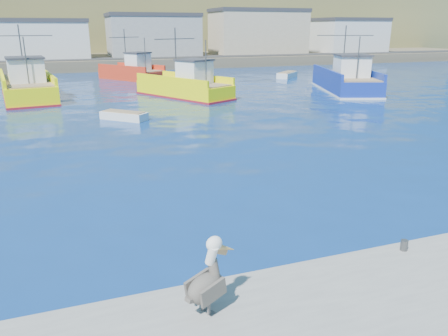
% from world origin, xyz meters
% --- Properties ---
extents(ground, '(260.00, 260.00, 0.00)m').
position_xyz_m(ground, '(0.00, 0.00, 0.00)').
color(ground, navy).
rests_on(ground, ground).
extents(dock_bollards, '(36.20, 0.20, 0.30)m').
position_xyz_m(dock_bollards, '(0.60, -3.40, 0.65)').
color(dock_bollards, '#4C4C4C').
rests_on(dock_bollards, dock).
extents(far_shore, '(200.00, 81.00, 24.00)m').
position_xyz_m(far_shore, '(0.00, 109.20, 8.98)').
color(far_shore, brown).
rests_on(far_shore, ground).
extents(trawler_yellow_a, '(5.94, 13.09, 6.69)m').
position_xyz_m(trawler_yellow_a, '(-8.63, 32.93, 1.11)').
color(trawler_yellow_a, '#FFF908').
rests_on(trawler_yellow_a, ground).
extents(trawler_yellow_b, '(7.92, 10.85, 6.40)m').
position_xyz_m(trawler_yellow_b, '(5.49, 28.80, 0.99)').
color(trawler_yellow_b, '#FFF908').
rests_on(trawler_yellow_b, ground).
extents(trawler_blue, '(7.97, 12.96, 6.63)m').
position_xyz_m(trawler_blue, '(22.16, 26.98, 1.09)').
color(trawler_blue, '#142E97').
rests_on(trawler_blue, ground).
extents(boat_orange, '(7.75, 9.43, 6.18)m').
position_xyz_m(boat_orange, '(3.00, 45.24, 1.07)').
color(boat_orange, red).
rests_on(boat_orange, ground).
extents(skiff_mid, '(3.32, 3.26, 0.75)m').
position_xyz_m(skiff_mid, '(-1.53, 19.81, 0.24)').
color(skiff_mid, silver).
rests_on(skiff_mid, ground).
extents(skiff_far, '(4.13, 4.03, 0.93)m').
position_xyz_m(skiff_far, '(22.61, 40.74, 0.30)').
color(skiff_far, silver).
rests_on(skiff_far, ground).
extents(pelican, '(1.35, 0.89, 1.71)m').
position_xyz_m(pelican, '(-2.88, -4.15, 1.23)').
color(pelican, '#595451').
rests_on(pelican, dock).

